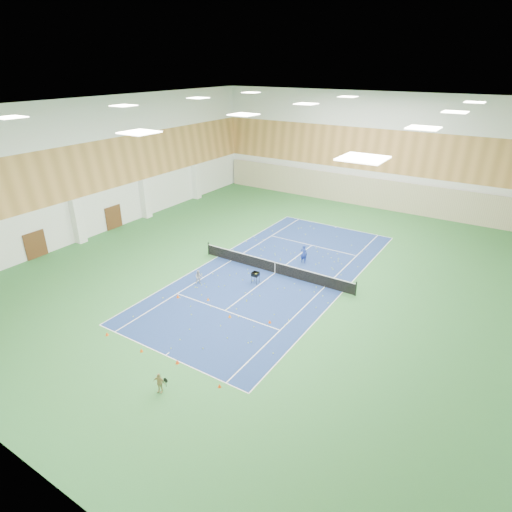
{
  "coord_description": "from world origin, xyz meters",
  "views": [
    {
      "loc": [
        14.47,
        -25.25,
        14.72
      ],
      "look_at": [
        -0.55,
        -1.81,
        2.0
      ],
      "focal_mm": 30.0,
      "sensor_mm": 36.0,
      "label": 1
    }
  ],
  "objects_px": {
    "coach": "(304,254)",
    "ball_cart": "(255,278)",
    "child_court": "(199,277)",
    "child_apron": "(159,383)",
    "tennis_net": "(275,267)"
  },
  "relations": [
    {
      "from": "tennis_net",
      "to": "child_court",
      "type": "bearing_deg",
      "value": -130.6
    },
    {
      "from": "tennis_net",
      "to": "child_apron",
      "type": "xyz_separation_m",
      "value": [
        1.77,
        -14.1,
        0.0
      ]
    },
    {
      "from": "child_court",
      "to": "child_apron",
      "type": "distance_m",
      "value": 11.16
    },
    {
      "from": "coach",
      "to": "ball_cart",
      "type": "bearing_deg",
      "value": 74.68
    },
    {
      "from": "coach",
      "to": "ball_cart",
      "type": "height_order",
      "value": "coach"
    },
    {
      "from": "ball_cart",
      "to": "child_apron",
      "type": "bearing_deg",
      "value": -82.39
    },
    {
      "from": "coach",
      "to": "ball_cart",
      "type": "relative_size",
      "value": 1.78
    },
    {
      "from": "tennis_net",
      "to": "coach",
      "type": "relative_size",
      "value": 8.23
    },
    {
      "from": "coach",
      "to": "child_court",
      "type": "height_order",
      "value": "coach"
    },
    {
      "from": "child_court",
      "to": "ball_cart",
      "type": "bearing_deg",
      "value": -7.05
    },
    {
      "from": "child_court",
      "to": "child_apron",
      "type": "relative_size",
      "value": 0.96
    },
    {
      "from": "coach",
      "to": "child_apron",
      "type": "distance_m",
      "value": 16.95
    },
    {
      "from": "child_apron",
      "to": "coach",
      "type": "bearing_deg",
      "value": 79.93
    },
    {
      "from": "child_court",
      "to": "ball_cart",
      "type": "relative_size",
      "value": 1.21
    },
    {
      "from": "tennis_net",
      "to": "child_apron",
      "type": "relative_size",
      "value": 11.58
    }
  ]
}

